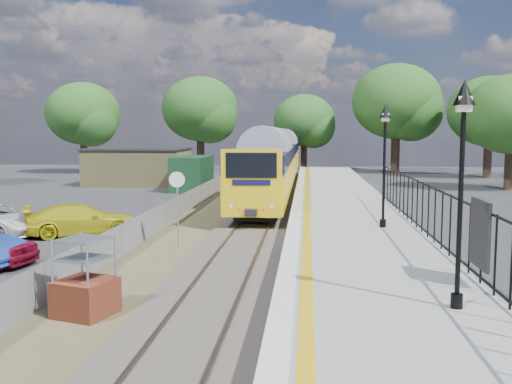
# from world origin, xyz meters

# --- Properties ---
(ground) EXTENTS (120.00, 120.00, 0.00)m
(ground) POSITION_xyz_m (0.00, 0.00, 0.00)
(ground) COLOR #2D2D30
(ground) RESTS_ON ground
(track_bed) EXTENTS (5.90, 80.00, 0.29)m
(track_bed) POSITION_xyz_m (-0.47, 9.67, 0.09)
(track_bed) COLOR #473F38
(track_bed) RESTS_ON ground
(platform) EXTENTS (5.00, 70.00, 0.90)m
(platform) POSITION_xyz_m (4.20, 8.00, 0.45)
(platform) COLOR gray
(platform) RESTS_ON ground
(platform_edge) EXTENTS (0.90, 70.00, 0.01)m
(platform_edge) POSITION_xyz_m (2.14, 8.00, 0.90)
(platform_edge) COLOR silver
(platform_edge) RESTS_ON platform
(victorian_lamp_south) EXTENTS (0.44, 0.44, 4.60)m
(victorian_lamp_south) POSITION_xyz_m (5.50, -4.00, 4.30)
(victorian_lamp_south) COLOR black
(victorian_lamp_south) RESTS_ON platform
(victorian_lamp_north) EXTENTS (0.44, 0.44, 4.60)m
(victorian_lamp_north) POSITION_xyz_m (5.30, 6.00, 4.30)
(victorian_lamp_north) COLOR black
(victorian_lamp_north) RESTS_ON platform
(palisade_fence) EXTENTS (0.12, 26.00, 2.00)m
(palisade_fence) POSITION_xyz_m (6.55, 2.24, 1.84)
(palisade_fence) COLOR black
(palisade_fence) RESTS_ON platform
(wire_fence) EXTENTS (0.06, 52.00, 1.20)m
(wire_fence) POSITION_xyz_m (-4.20, 12.00, 0.60)
(wire_fence) COLOR #999EA3
(wire_fence) RESTS_ON ground
(outbuilding) EXTENTS (10.80, 10.10, 3.12)m
(outbuilding) POSITION_xyz_m (-10.91, 31.21, 1.52)
(outbuilding) COLOR #9A8D57
(outbuilding) RESTS_ON ground
(tree_line) EXTENTS (56.80, 43.80, 11.88)m
(tree_line) POSITION_xyz_m (1.40, 42.00, 6.61)
(tree_line) COLOR #332319
(tree_line) RESTS_ON ground
(train) EXTENTS (2.82, 40.83, 3.51)m
(train) POSITION_xyz_m (0.00, 29.50, 2.34)
(train) COLOR yellow
(train) RESTS_ON ground
(brick_plinth) EXTENTS (1.54, 1.54, 1.98)m
(brick_plinth) POSITION_xyz_m (-2.87, -2.65, 0.95)
(brick_plinth) COLOR #943E25
(brick_plinth) RESTS_ON ground
(speed_sign) EXTENTS (0.59, 0.17, 2.98)m
(speed_sign) POSITION_xyz_m (-2.50, 5.59, 2.05)
(speed_sign) COLOR #999EA3
(speed_sign) RESTS_ON ground
(car_yellow) EXTENTS (5.13, 3.69, 1.38)m
(car_yellow) POSITION_xyz_m (-7.31, 8.04, 0.69)
(car_yellow) COLOR gold
(car_yellow) RESTS_ON ground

